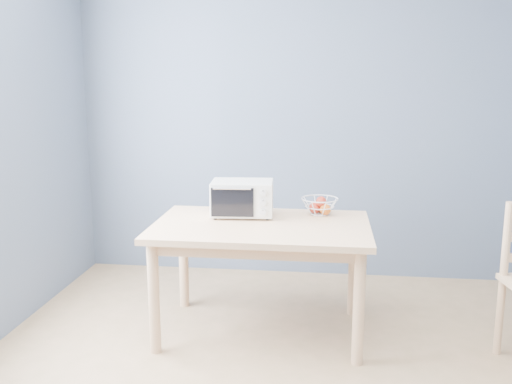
# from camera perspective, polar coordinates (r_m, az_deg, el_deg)

# --- Properties ---
(room) EXTENTS (4.01, 4.51, 2.61)m
(room) POSITION_cam_1_polar(r_m,az_deg,el_deg) (2.56, 5.17, 2.67)
(room) COLOR tan
(room) RESTS_ON ground
(dining_table) EXTENTS (1.40, 0.90, 0.75)m
(dining_table) POSITION_cam_1_polar(r_m,az_deg,el_deg) (3.73, 0.53, -4.70)
(dining_table) COLOR #E0B486
(dining_table) RESTS_ON ground
(toaster_oven) EXTENTS (0.43, 0.33, 0.24)m
(toaster_oven) POSITION_cam_1_polar(r_m,az_deg,el_deg) (3.88, -1.62, -0.57)
(toaster_oven) COLOR beige
(toaster_oven) RESTS_ON dining_table
(fruit_basket) EXTENTS (0.33, 0.33, 0.13)m
(fruit_basket) POSITION_cam_1_polar(r_m,az_deg,el_deg) (3.95, 6.42, -1.35)
(fruit_basket) COLOR silver
(fruit_basket) RESTS_ON dining_table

